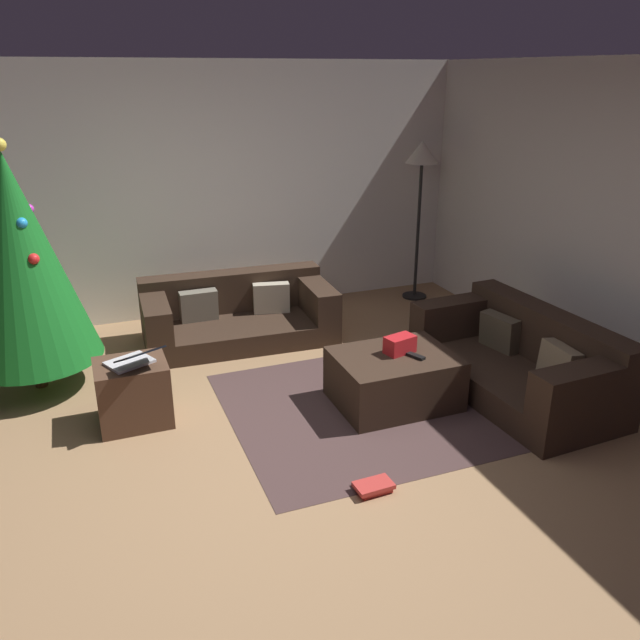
# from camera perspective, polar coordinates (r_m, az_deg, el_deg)

# --- Properties ---
(ground_plane) EXTENTS (6.40, 6.40, 0.00)m
(ground_plane) POSITION_cam_1_polar(r_m,az_deg,el_deg) (4.46, -4.41, -12.59)
(ground_plane) COLOR #93704C
(rear_partition) EXTENTS (6.40, 0.12, 2.60)m
(rear_partition) POSITION_cam_1_polar(r_m,az_deg,el_deg) (6.88, -12.58, 10.92)
(rear_partition) COLOR silver
(rear_partition) RESTS_ON ground_plane
(couch_left) EXTENTS (1.85, 0.98, 0.61)m
(couch_left) POSITION_cam_1_polar(r_m,az_deg,el_deg) (6.37, -7.40, 0.55)
(couch_left) COLOR #332319
(couch_left) RESTS_ON ground_plane
(couch_right) EXTENTS (0.98, 1.82, 0.67)m
(couch_right) POSITION_cam_1_polar(r_m,az_deg,el_deg) (5.50, 17.54, -3.51)
(couch_right) COLOR #332319
(couch_right) RESTS_ON ground_plane
(ottoman) EXTENTS (0.93, 0.71, 0.41)m
(ottoman) POSITION_cam_1_polar(r_m,az_deg,el_deg) (5.12, 6.60, -5.23)
(ottoman) COLOR #332319
(ottoman) RESTS_ON ground_plane
(gift_box) EXTENTS (0.26, 0.19, 0.14)m
(gift_box) POSITION_cam_1_polar(r_m,az_deg,el_deg) (5.05, 7.13, -2.18)
(gift_box) COLOR red
(gift_box) RESTS_ON ottoman
(tv_remote) EXTENTS (0.11, 0.17, 0.02)m
(tv_remote) POSITION_cam_1_polar(r_m,az_deg,el_deg) (5.01, 8.49, -3.19)
(tv_remote) COLOR black
(tv_remote) RESTS_ON ottoman
(christmas_tree) EXTENTS (1.08, 1.08, 2.03)m
(christmas_tree) POSITION_cam_1_polar(r_m,az_deg,el_deg) (5.55, -25.19, 4.87)
(christmas_tree) COLOR brown
(christmas_tree) RESTS_ON ground_plane
(side_table) EXTENTS (0.52, 0.44, 0.49)m
(side_table) POSITION_cam_1_polar(r_m,az_deg,el_deg) (5.00, -16.31, -6.25)
(side_table) COLOR #4C3323
(side_table) RESTS_ON ground_plane
(laptop) EXTENTS (0.44, 0.49, 0.18)m
(laptop) POSITION_cam_1_polar(r_m,az_deg,el_deg) (4.82, -16.30, -3.37)
(laptop) COLOR silver
(laptop) RESTS_ON side_table
(book_stack) EXTENTS (0.25, 0.19, 0.06)m
(book_stack) POSITION_cam_1_polar(r_m,az_deg,el_deg) (4.20, 4.75, -14.54)
(book_stack) COLOR #B7332D
(book_stack) RESTS_ON ground_plane
(corner_lamp) EXTENTS (0.36, 0.36, 1.78)m
(corner_lamp) POSITION_cam_1_polar(r_m,az_deg,el_deg) (7.27, 9.05, 13.48)
(corner_lamp) COLOR black
(corner_lamp) RESTS_ON ground_plane
(area_rug) EXTENTS (2.60, 2.00, 0.01)m
(area_rug) POSITION_cam_1_polar(r_m,az_deg,el_deg) (5.21, 6.50, -7.24)
(area_rug) COLOR #45312F
(area_rug) RESTS_ON ground_plane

